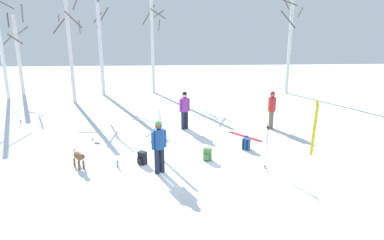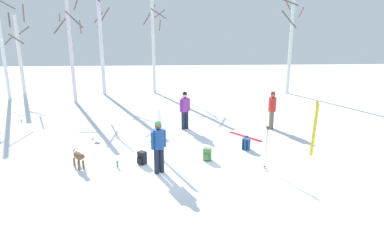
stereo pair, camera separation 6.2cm
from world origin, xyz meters
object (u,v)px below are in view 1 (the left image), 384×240
at_px(dog, 79,157).
at_px(ski_pair_lying_1, 245,137).
at_px(person_0, 272,108).
at_px(backpack_1, 207,154).
at_px(birch_tree_6, 290,37).
at_px(backpack_2, 142,158).
at_px(person_2, 159,143).
at_px(backpack_0, 246,144).
at_px(ski_pair_planted_1, 314,129).
at_px(birch_tree_2, 18,52).
at_px(ski_pair_planted_0, 163,112).
at_px(ski_poles_0, 267,147).
at_px(ski_pair_lying_0, 98,143).
at_px(water_bottle_0, 118,164).
at_px(birch_tree_1, 0,37).
at_px(birch_tree_5, 153,43).
at_px(person_1, 185,108).
at_px(ski_pair_planted_2, 160,134).
at_px(birch_tree_3, 70,46).
at_px(birch_tree_4, 100,38).

distance_m(dog, ski_pair_lying_1, 6.76).
height_order(person_0, backpack_1, person_0).
relative_size(person_0, ski_pair_lying_1, 1.18).
bearing_deg(birch_tree_6, backpack_1, -119.94).
bearing_deg(backpack_2, person_2, -50.64).
xyz_separation_m(backpack_0, backpack_2, (-3.80, -1.16, 0.00)).
height_order(dog, ski_pair_planted_1, ski_pair_planted_1).
bearing_deg(person_2, birch_tree_2, 125.77).
height_order(ski_pair_planted_0, backpack_2, ski_pair_planted_0).
bearing_deg(ski_poles_0, backpack_0, 96.73).
bearing_deg(birch_tree_6, dog, -132.17).
height_order(ski_pair_lying_0, water_bottle_0, water_bottle_0).
bearing_deg(dog, birch_tree_1, 122.88).
distance_m(ski_pair_lying_1, ski_poles_0, 3.44).
distance_m(person_0, birch_tree_2, 17.15).
distance_m(backpack_0, birch_tree_5, 12.70).
height_order(ski_poles_0, backpack_2, ski_poles_0).
height_order(ski_pair_lying_1, birch_tree_1, birch_tree_1).
height_order(person_0, birch_tree_2, birch_tree_2).
relative_size(dog, ski_pair_lying_0, 0.48).
bearing_deg(birch_tree_6, birch_tree_1, -177.51).
distance_m(person_1, dog, 5.53).
bearing_deg(ski_pair_lying_1, water_bottle_0, -149.29).
xyz_separation_m(ski_pair_planted_0, ski_pair_planted_2, (-0.03, -2.88, -0.08)).
bearing_deg(person_0, ski_pair_planted_0, -174.86).
relative_size(ski_pair_planted_1, birch_tree_1, 0.27).
distance_m(person_0, backpack_0, 3.20).
relative_size(ski_pair_lying_0, water_bottle_0, 6.61).
bearing_deg(backpack_2, ski_pair_planted_2, 36.17).
xyz_separation_m(backpack_1, birch_tree_5, (-2.39, 12.60, 3.19)).
distance_m(person_0, birch_tree_6, 9.42).
bearing_deg(birch_tree_1, ski_pair_planted_1, -35.08).
bearing_deg(ski_pair_planted_1, backpack_0, 160.83).
distance_m(backpack_2, birch_tree_5, 13.19).
xyz_separation_m(birch_tree_1, birch_tree_2, (0.35, 1.45, -1.04)).
relative_size(ski_poles_0, birch_tree_2, 0.25).
height_order(ski_poles_0, birch_tree_1, birch_tree_1).
height_order(birch_tree_1, birch_tree_5, birch_tree_1).
height_order(ski_pair_lying_1, birch_tree_3, birch_tree_3).
bearing_deg(ski_pair_lying_1, birch_tree_1, 147.61).
height_order(ski_pair_lying_1, birch_tree_4, birch_tree_4).
height_order(backpack_0, birch_tree_6, birch_tree_6).
bearing_deg(backpack_2, ski_pair_planted_1, 3.66).
bearing_deg(ski_pair_planted_0, dog, -127.14).
distance_m(ski_pair_lying_0, birch_tree_1, 12.31).
distance_m(ski_pair_lying_0, birch_tree_6, 15.19).
bearing_deg(birch_tree_6, birch_tree_3, -171.04).
distance_m(ski_pair_lying_0, backpack_1, 4.62).
bearing_deg(birch_tree_3, birch_tree_6, 8.96).
bearing_deg(birch_tree_2, water_bottle_0, -57.38).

